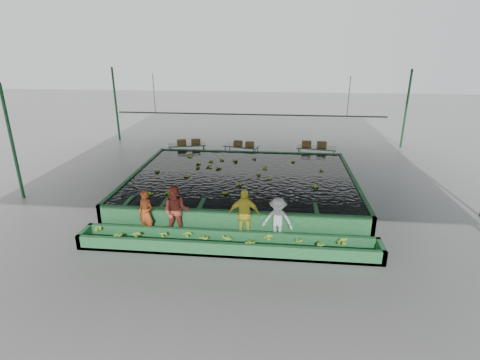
# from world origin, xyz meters

# --- Properties ---
(ground) EXTENTS (80.00, 80.00, 0.00)m
(ground) POSITION_xyz_m (0.00, 0.00, 0.00)
(ground) COLOR gray
(ground) RESTS_ON ground
(shed_roof) EXTENTS (20.00, 22.00, 0.04)m
(shed_roof) POSITION_xyz_m (0.00, 0.00, 5.00)
(shed_roof) COLOR gray
(shed_roof) RESTS_ON shed_posts
(shed_posts) EXTENTS (20.00, 22.00, 5.00)m
(shed_posts) POSITION_xyz_m (0.00, 0.00, 2.50)
(shed_posts) COLOR #1B502A
(shed_posts) RESTS_ON ground
(flotation_tank) EXTENTS (10.00, 8.00, 0.90)m
(flotation_tank) POSITION_xyz_m (0.00, 1.50, 0.45)
(flotation_tank) COLOR #246836
(flotation_tank) RESTS_ON ground
(tank_water) EXTENTS (9.70, 7.70, 0.00)m
(tank_water) POSITION_xyz_m (0.00, 1.50, 0.85)
(tank_water) COLOR black
(tank_water) RESTS_ON flotation_tank
(sorting_trough) EXTENTS (10.00, 1.00, 0.50)m
(sorting_trough) POSITION_xyz_m (0.00, -3.60, 0.25)
(sorting_trough) COLOR #246836
(sorting_trough) RESTS_ON ground
(cableway_rail) EXTENTS (0.08, 0.08, 14.00)m
(cableway_rail) POSITION_xyz_m (0.00, 5.00, 3.00)
(cableway_rail) COLOR #59605B
(cableway_rail) RESTS_ON shed_roof
(rail_hanger_left) EXTENTS (0.04, 0.04, 2.00)m
(rail_hanger_left) POSITION_xyz_m (-5.00, 5.00, 4.00)
(rail_hanger_left) COLOR #59605B
(rail_hanger_left) RESTS_ON shed_roof
(rail_hanger_right) EXTENTS (0.04, 0.04, 2.00)m
(rail_hanger_right) POSITION_xyz_m (5.00, 5.00, 4.00)
(rail_hanger_right) COLOR #59605B
(rail_hanger_right) RESTS_ON shed_roof
(worker_a) EXTENTS (0.71, 0.59, 1.67)m
(worker_a) POSITION_xyz_m (-3.01, -2.80, 0.83)
(worker_a) COLOR #CA5222
(worker_a) RESTS_ON ground
(worker_b) EXTENTS (0.99, 0.80, 1.90)m
(worker_b) POSITION_xyz_m (-1.91, -2.80, 0.95)
(worker_b) COLOR #AD4134
(worker_b) RESTS_ON ground
(worker_c) EXTENTS (1.14, 0.54, 1.88)m
(worker_c) POSITION_xyz_m (0.47, -2.80, 0.94)
(worker_c) COLOR yellow
(worker_c) RESTS_ON ground
(worker_d) EXTENTS (1.10, 0.72, 1.61)m
(worker_d) POSITION_xyz_m (1.63, -2.80, 0.80)
(worker_d) COLOR silver
(worker_d) RESTS_ON ground
(packing_table_left) EXTENTS (2.30, 1.39, 0.98)m
(packing_table_left) POSITION_xyz_m (-3.70, 6.32, 0.49)
(packing_table_left) COLOR #59605B
(packing_table_left) RESTS_ON ground
(packing_table_mid) EXTENTS (2.11, 1.27, 0.90)m
(packing_table_mid) POSITION_xyz_m (-0.54, 6.62, 0.45)
(packing_table_mid) COLOR #59605B
(packing_table_mid) RESTS_ON ground
(packing_table_right) EXTENTS (2.28, 1.24, 0.98)m
(packing_table_right) POSITION_xyz_m (3.75, 6.37, 0.49)
(packing_table_right) COLOR #59605B
(packing_table_right) RESTS_ON ground
(box_stack_left) EXTENTS (1.38, 0.75, 0.29)m
(box_stack_left) POSITION_xyz_m (-3.57, 6.24, 0.98)
(box_stack_left) COLOR brown
(box_stack_left) RESTS_ON packing_table_left
(box_stack_mid) EXTENTS (1.22, 0.60, 0.25)m
(box_stack_mid) POSITION_xyz_m (-0.41, 6.60, 0.90)
(box_stack_mid) COLOR brown
(box_stack_mid) RESTS_ON packing_table_mid
(box_stack_right) EXTENTS (1.40, 0.49, 0.30)m
(box_stack_right) POSITION_xyz_m (3.60, 6.46, 0.98)
(box_stack_right) COLOR brown
(box_stack_right) RESTS_ON packing_table_right
(floating_bananas) EXTENTS (8.22, 5.61, 0.11)m
(floating_bananas) POSITION_xyz_m (0.00, 2.30, 0.85)
(floating_bananas) COLOR #85B42C
(floating_bananas) RESTS_ON tank_water
(trough_bananas) EXTENTS (8.65, 0.58, 0.12)m
(trough_bananas) POSITION_xyz_m (0.00, -3.60, 0.40)
(trough_bananas) COLOR #85B42C
(trough_bananas) RESTS_ON sorting_trough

